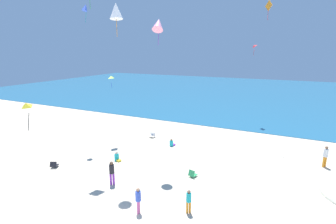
{
  "coord_description": "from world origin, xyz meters",
  "views": [
    {
      "loc": [
        7.46,
        -8.55,
        9.06
      ],
      "look_at": [
        0.0,
        6.99,
        4.89
      ],
      "focal_mm": 26.9,
      "sensor_mm": 36.0,
      "label": 1
    }
  ],
  "objects_px": {
    "person_0": "(326,155)",
    "kite_white": "(116,11)",
    "beach_chair_far_right": "(152,135)",
    "kite_orange": "(269,6)",
    "beach_chair_near_camera": "(192,174)",
    "person_5": "(172,143)",
    "beach_chair_mid_beach": "(54,165)",
    "person_6": "(138,199)",
    "kite_lime": "(111,77)",
    "person_4": "(117,157)",
    "kite_yellow": "(26,105)",
    "person_3": "(112,171)",
    "kite_red": "(254,46)",
    "kite_pink": "(158,24)",
    "kite_blue": "(85,8)",
    "person_2": "(189,200)"
  },
  "relations": [
    {
      "from": "person_0",
      "to": "kite_white",
      "type": "distance_m",
      "value": 19.15
    },
    {
      "from": "beach_chair_far_right",
      "to": "kite_orange",
      "type": "bearing_deg",
      "value": 106.85
    },
    {
      "from": "beach_chair_near_camera",
      "to": "person_5",
      "type": "xyz_separation_m",
      "value": [
        -4.02,
        5.05,
        0.03
      ]
    },
    {
      "from": "beach_chair_mid_beach",
      "to": "person_6",
      "type": "distance_m",
      "value": 9.41
    },
    {
      "from": "beach_chair_near_camera",
      "to": "kite_lime",
      "type": "relative_size",
      "value": 0.6
    },
    {
      "from": "person_4",
      "to": "kite_yellow",
      "type": "xyz_separation_m",
      "value": [
        1.66,
        -8.62,
        6.33
      ]
    },
    {
      "from": "beach_chair_near_camera",
      "to": "kite_lime",
      "type": "xyz_separation_m",
      "value": [
        -9.86,
        3.59,
        6.36
      ]
    },
    {
      "from": "person_3",
      "to": "kite_red",
      "type": "xyz_separation_m",
      "value": [
        6.09,
        20.49,
        8.68
      ]
    },
    {
      "from": "beach_chair_far_right",
      "to": "kite_pink",
      "type": "distance_m",
      "value": 12.59
    },
    {
      "from": "beach_chair_far_right",
      "to": "kite_yellow",
      "type": "relative_size",
      "value": 0.44
    },
    {
      "from": "beach_chair_mid_beach",
      "to": "kite_blue",
      "type": "height_order",
      "value": "kite_blue"
    },
    {
      "from": "person_3",
      "to": "kite_lime",
      "type": "xyz_separation_m",
      "value": [
        -5.2,
        7.02,
        5.61
      ]
    },
    {
      "from": "beach_chair_far_right",
      "to": "person_3",
      "type": "xyz_separation_m",
      "value": [
        2.33,
        -9.9,
        0.76
      ]
    },
    {
      "from": "person_2",
      "to": "kite_lime",
      "type": "xyz_separation_m",
      "value": [
        -11.13,
        7.68,
        5.78
      ]
    },
    {
      "from": "kite_orange",
      "to": "beach_chair_mid_beach",
      "type": "bearing_deg",
      "value": -135.46
    },
    {
      "from": "kite_blue",
      "to": "beach_chair_mid_beach",
      "type": "bearing_deg",
      "value": -79.98
    },
    {
      "from": "beach_chair_mid_beach",
      "to": "kite_white",
      "type": "relative_size",
      "value": 0.36
    },
    {
      "from": "kite_blue",
      "to": "beach_chair_far_right",
      "type": "bearing_deg",
      "value": 40.71
    },
    {
      "from": "kite_blue",
      "to": "kite_yellow",
      "type": "distance_m",
      "value": 14.37
    },
    {
      "from": "person_0",
      "to": "kite_red",
      "type": "height_order",
      "value": "kite_red"
    },
    {
      "from": "person_2",
      "to": "kite_orange",
      "type": "relative_size",
      "value": 0.83
    },
    {
      "from": "person_3",
      "to": "person_5",
      "type": "height_order",
      "value": "person_3"
    },
    {
      "from": "kite_blue",
      "to": "person_2",
      "type": "bearing_deg",
      "value": -27.47
    },
    {
      "from": "kite_pink",
      "to": "kite_lime",
      "type": "bearing_deg",
      "value": 158.64
    },
    {
      "from": "person_2",
      "to": "person_6",
      "type": "xyz_separation_m",
      "value": [
        -2.59,
        -1.25,
        0.08
      ]
    },
    {
      "from": "person_5",
      "to": "kite_lime",
      "type": "bearing_deg",
      "value": 130.0
    },
    {
      "from": "person_6",
      "to": "beach_chair_near_camera",
      "type": "bearing_deg",
      "value": 58.93
    },
    {
      "from": "beach_chair_near_camera",
      "to": "person_6",
      "type": "xyz_separation_m",
      "value": [
        -1.32,
        -5.34,
        0.67
      ]
    },
    {
      "from": "beach_chair_near_camera",
      "to": "person_6",
      "type": "relative_size",
      "value": 0.43
    },
    {
      "from": "person_5",
      "to": "kite_orange",
      "type": "xyz_separation_m",
      "value": [
        7.37,
        5.24,
        12.84
      ]
    },
    {
      "from": "beach_chair_far_right",
      "to": "kite_orange",
      "type": "xyz_separation_m",
      "value": [
        10.35,
        3.82,
        12.88
      ]
    },
    {
      "from": "beach_chair_mid_beach",
      "to": "beach_chair_far_right",
      "type": "height_order",
      "value": "beach_chair_mid_beach"
    },
    {
      "from": "person_0",
      "to": "kite_red",
      "type": "bearing_deg",
      "value": 168.14
    },
    {
      "from": "person_3",
      "to": "kite_red",
      "type": "distance_m",
      "value": 23.07
    },
    {
      "from": "beach_chair_far_right",
      "to": "kite_pink",
      "type": "xyz_separation_m",
      "value": [
        3.71,
        -5.45,
        10.73
      ]
    },
    {
      "from": "person_3",
      "to": "kite_lime",
      "type": "bearing_deg",
      "value": 175.76
    },
    {
      "from": "person_5",
      "to": "person_6",
      "type": "distance_m",
      "value": 10.75
    },
    {
      "from": "person_4",
      "to": "kite_red",
      "type": "distance_m",
      "value": 21.18
    },
    {
      "from": "beach_chair_near_camera",
      "to": "kite_blue",
      "type": "distance_m",
      "value": 17.31
    },
    {
      "from": "kite_blue",
      "to": "person_6",
      "type": "bearing_deg",
      "value": -37.73
    },
    {
      "from": "person_4",
      "to": "kite_red",
      "type": "relative_size",
      "value": 0.6
    },
    {
      "from": "beach_chair_far_right",
      "to": "kite_pink",
      "type": "bearing_deg",
      "value": 30.85
    },
    {
      "from": "person_0",
      "to": "kite_yellow",
      "type": "bearing_deg",
      "value": -90.06
    },
    {
      "from": "beach_chair_mid_beach",
      "to": "kite_lime",
      "type": "xyz_separation_m",
      "value": [
        0.63,
        6.93,
        6.36
      ]
    },
    {
      "from": "kite_pink",
      "to": "kite_lime",
      "type": "xyz_separation_m",
      "value": [
        -6.58,
        2.57,
        -4.36
      ]
    },
    {
      "from": "kite_white",
      "to": "kite_lime",
      "type": "height_order",
      "value": "kite_white"
    },
    {
      "from": "person_3",
      "to": "kite_red",
      "type": "bearing_deg",
      "value": 122.68
    },
    {
      "from": "kite_yellow",
      "to": "kite_orange",
      "type": "bearing_deg",
      "value": 65.9
    },
    {
      "from": "beach_chair_far_right",
      "to": "person_2",
      "type": "distance_m",
      "value": 13.42
    },
    {
      "from": "person_2",
      "to": "kite_pink",
      "type": "relative_size",
      "value": 0.68
    }
  ]
}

